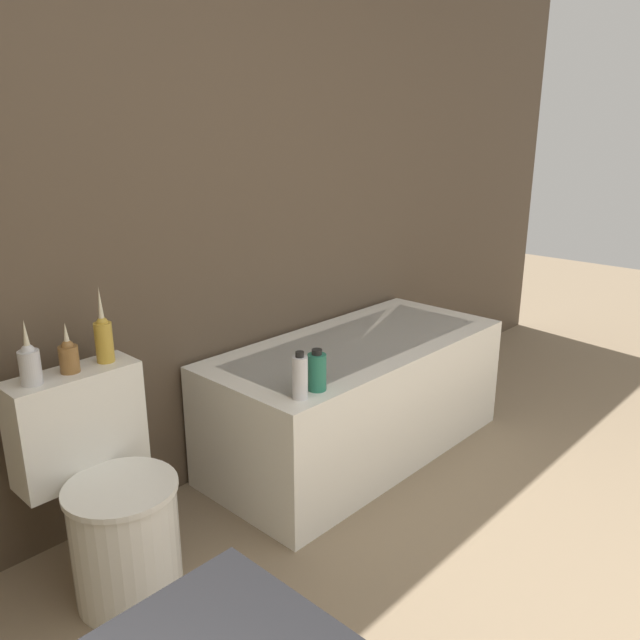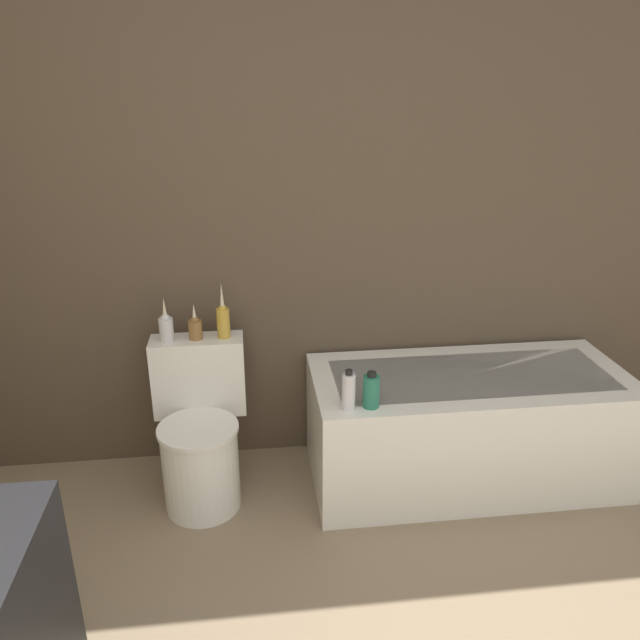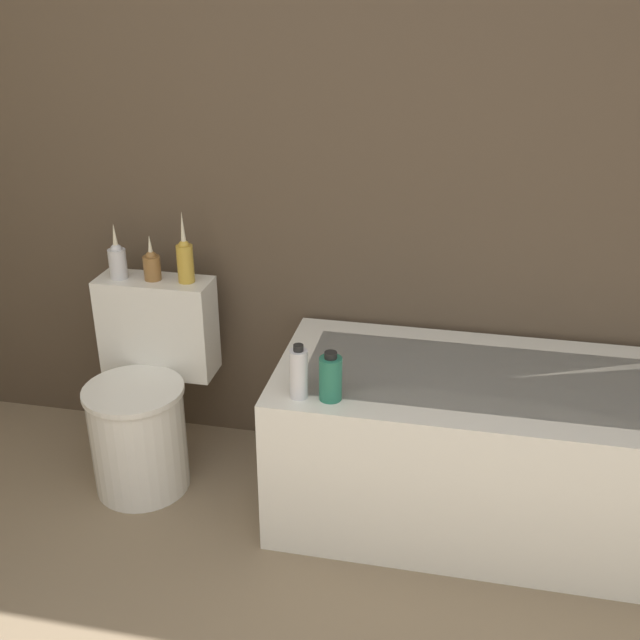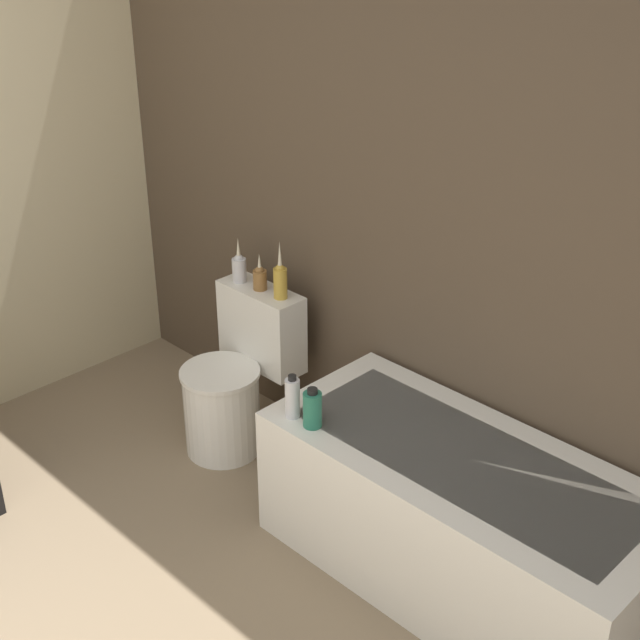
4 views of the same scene
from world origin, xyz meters
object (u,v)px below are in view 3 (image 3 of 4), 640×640
at_px(toilet, 146,398).
at_px(bathtub, 495,449).
at_px(vase_silver, 152,264).
at_px(shampoo_bottle_short, 331,378).
at_px(vase_gold, 117,260).
at_px(vase_bronze, 185,259).
at_px(shampoo_bottle_tall, 299,373).

bearing_deg(toilet, bathtub, -0.29).
bearing_deg(toilet, vase_silver, 90.00).
relative_size(bathtub, shampoo_bottle_short, 9.24).
relative_size(vase_gold, vase_bronze, 0.79).
relative_size(vase_bronze, shampoo_bottle_tall, 1.46).
bearing_deg(shampoo_bottle_tall, vase_silver, 147.03).
height_order(bathtub, vase_gold, vase_gold).
height_order(vase_bronze, shampoo_bottle_tall, vase_bronze).
xyz_separation_m(vase_bronze, shampoo_bottle_tall, (0.52, -0.43, -0.18)).
xyz_separation_m(shampoo_bottle_tall, shampoo_bottle_short, (0.10, 0.01, -0.01)).
distance_m(vase_gold, shampoo_bottle_short, 0.98).
distance_m(bathtub, shampoo_bottle_short, 0.68).
height_order(vase_silver, shampoo_bottle_tall, vase_silver).
distance_m(bathtub, vase_bronze, 1.28).
relative_size(vase_gold, vase_silver, 1.23).
distance_m(bathtub, toilet, 1.28).
relative_size(toilet, shampoo_bottle_tall, 4.06).
distance_m(toilet, vase_silver, 0.50).
xyz_separation_m(vase_gold, vase_bronze, (0.26, 0.01, 0.02)).
relative_size(shampoo_bottle_tall, shampoo_bottle_short, 1.12).
height_order(vase_gold, vase_silver, vase_gold).
bearing_deg(vase_silver, vase_bronze, 1.92).
relative_size(toilet, vase_bronze, 2.77).
distance_m(vase_gold, vase_bronze, 0.26).
xyz_separation_m(toilet, vase_silver, (0.00, 0.17, 0.47)).
distance_m(bathtub, vase_gold, 1.51).
height_order(vase_bronze, shampoo_bottle_short, vase_bronze).
xyz_separation_m(bathtub, vase_silver, (-1.28, 0.17, 0.51)).
bearing_deg(vase_bronze, toilet, -127.12).
xyz_separation_m(vase_silver, vase_bronze, (0.13, 0.00, 0.03)).
distance_m(shampoo_bottle_tall, shampoo_bottle_short, 0.10).
xyz_separation_m(vase_gold, vase_silver, (0.13, 0.01, -0.01)).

